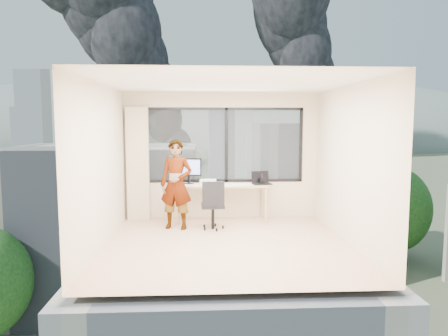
{
  "coord_description": "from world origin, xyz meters",
  "views": [
    {
      "loc": [
        -0.39,
        -6.6,
        1.97
      ],
      "look_at": [
        0.0,
        1.0,
        1.15
      ],
      "focal_mm": 33.13,
      "sensor_mm": 36.0,
      "label": 1
    }
  ],
  "objects": [
    {
      "name": "exterior_ground",
      "position": [
        0.0,
        120.0,
        -14.0
      ],
      "size": [
        400.0,
        400.0,
        0.04
      ],
      "primitive_type": "cube",
      "color": "#515B3D",
      "rests_on": "ground"
    },
    {
      "name": "floor",
      "position": [
        0.0,
        0.0,
        0.0
      ],
      "size": [
        4.0,
        4.0,
        0.01
      ],
      "primitive_type": "cube",
      "color": "#DFB491",
      "rests_on": "ground"
    },
    {
      "name": "game_console",
      "position": [
        -0.28,
        1.85,
        0.79
      ],
      "size": [
        0.35,
        0.3,
        0.08
      ],
      "primitive_type": "cube",
      "rotation": [
        0.0,
        0.0,
        -0.08
      ],
      "color": "white",
      "rests_on": "desk"
    },
    {
      "name": "hill_b",
      "position": [
        100.0,
        320.0,
        -14.0
      ],
      "size": [
        300.0,
        220.0,
        96.0
      ],
      "primitive_type": "ellipsoid",
      "color": "slate",
      "rests_on": "exterior_ground"
    },
    {
      "name": "monitor",
      "position": [
        -0.68,
        1.81,
        1.01
      ],
      "size": [
        0.54,
        0.18,
        0.53
      ],
      "primitive_type": null,
      "rotation": [
        0.0,
        0.0,
        -0.14
      ],
      "color": "black",
      "rests_on": "desk"
    },
    {
      "name": "tree_b",
      "position": [
        4.0,
        18.0,
        -9.5
      ],
      "size": [
        7.6,
        7.6,
        9.0
      ],
      "primitive_type": null,
      "color": "#1B4617",
      "rests_on": "exterior_ground"
    },
    {
      "name": "tree_c",
      "position": [
        22.0,
        40.0,
        -9.0
      ],
      "size": [
        8.4,
        8.4,
        10.0
      ],
      "primitive_type": null,
      "color": "#1B4617",
      "rests_on": "exterior_ground"
    },
    {
      "name": "near_bldg_a",
      "position": [
        -9.0,
        30.0,
        -7.0
      ],
      "size": [
        16.0,
        12.0,
        14.0
      ],
      "primitive_type": "cube",
      "color": "beige",
      "rests_on": "exterior_ground"
    },
    {
      "name": "smoke_plume_b",
      "position": [
        55.0,
        170.0,
        27.0
      ],
      "size": [
        30.0,
        18.0,
        70.0
      ],
      "primitive_type": null,
      "color": "black",
      "rests_on": "exterior_ground"
    },
    {
      "name": "far_tower_d",
      "position": [
        -60.0,
        150.0,
        -3.0
      ],
      "size": [
        16.0,
        14.0,
        22.0
      ],
      "primitive_type": "cube",
      "color": "silver",
      "rests_on": "exterior_ground"
    },
    {
      "name": "desk",
      "position": [
        0.0,
        1.66,
        0.38
      ],
      "size": [
        1.8,
        0.6,
        0.75
      ],
      "primitive_type": "cube",
      "color": "#C3B383",
      "rests_on": "floor"
    },
    {
      "name": "laptop",
      "position": [
        0.8,
        1.6,
        0.87
      ],
      "size": [
        0.43,
        0.44,
        0.24
      ],
      "primitive_type": null,
      "rotation": [
        0.0,
        0.0,
        0.18
      ],
      "color": "black",
      "rests_on": "desk"
    },
    {
      "name": "far_tower_a",
      "position": [
        -35.0,
        95.0,
        0.0
      ],
      "size": [
        14.0,
        14.0,
        28.0
      ],
      "primitive_type": "cube",
      "color": "silver",
      "rests_on": "exterior_ground"
    },
    {
      "name": "ceiling",
      "position": [
        0.0,
        0.0,
        2.6
      ],
      "size": [
        4.0,
        4.0,
        0.01
      ],
      "primitive_type": "cube",
      "color": "white",
      "rests_on": "ground"
    },
    {
      "name": "wall_right",
      "position": [
        2.0,
        0.0,
        1.3
      ],
      "size": [
        0.01,
        4.0,
        2.6
      ],
      "primitive_type": "cube",
      "color": "beige",
      "rests_on": "ground"
    },
    {
      "name": "far_tower_c",
      "position": [
        45.0,
        140.0,
        -1.0
      ],
      "size": [
        15.0,
        15.0,
        26.0
      ],
      "primitive_type": "cube",
      "color": "silver",
      "rests_on": "exterior_ground"
    },
    {
      "name": "cellphone",
      "position": [
        -0.34,
        1.53,
        0.76
      ],
      "size": [
        0.13,
        0.09,
        0.01
      ],
      "primitive_type": "cube",
      "rotation": [
        0.0,
        0.0,
        -0.35
      ],
      "color": "black",
      "rests_on": "desk"
    },
    {
      "name": "wall_left",
      "position": [
        -2.0,
        0.0,
        1.3
      ],
      "size": [
        0.01,
        4.0,
        2.6
      ],
      "primitive_type": "cube",
      "color": "beige",
      "rests_on": "ground"
    },
    {
      "name": "near_bldg_b",
      "position": [
        12.0,
        38.0,
        -6.0
      ],
      "size": [
        14.0,
        13.0,
        16.0
      ],
      "primitive_type": "cube",
      "color": "silver",
      "rests_on": "exterior_ground"
    },
    {
      "name": "curtain",
      "position": [
        -1.72,
        1.88,
        1.15
      ],
      "size": [
        0.45,
        0.14,
        2.3
      ],
      "primitive_type": "cube",
      "color": "beige",
      "rests_on": "floor"
    },
    {
      "name": "window_wall",
      "position": [
        0.05,
        2.0,
        1.52
      ],
      "size": [
        3.3,
        0.16,
        1.55
      ],
      "primitive_type": null,
      "color": "black",
      "rests_on": "ground"
    },
    {
      "name": "handbag",
      "position": [
        0.8,
        1.87,
        0.84
      ],
      "size": [
        0.24,
        0.12,
        0.18
      ],
      "primitive_type": "ellipsoid",
      "rotation": [
        0.0,
        0.0,
        -0.01
      ],
      "color": "#0B4045",
      "rests_on": "desk"
    },
    {
      "name": "chair",
      "position": [
        -0.21,
        1.0,
        0.47
      ],
      "size": [
        0.5,
        0.5,
        0.94
      ],
      "primitive_type": null,
      "rotation": [
        0.0,
        0.0,
        0.04
      ],
      "color": "black",
      "rests_on": "floor"
    },
    {
      "name": "pen_cup",
      "position": [
        0.8,
        1.61,
        0.81
      ],
      "size": [
        0.11,
        0.11,
        0.11
      ],
      "primitive_type": "cylinder",
      "rotation": [
        0.0,
        0.0,
        0.35
      ],
      "color": "black",
      "rests_on": "desk"
    },
    {
      "name": "hill_a",
      "position": [
        -120.0,
        320.0,
        -14.0
      ],
      "size": [
        288.0,
        216.0,
        90.0
      ],
      "primitive_type": "ellipsoid",
      "color": "slate",
      "rests_on": "exterior_ground"
    },
    {
      "name": "wall_front",
      "position": [
        0.0,
        -2.0,
        1.3
      ],
      "size": [
        4.0,
        0.01,
        2.6
      ],
      "primitive_type": "cube",
      "color": "beige",
      "rests_on": "ground"
    },
    {
      "name": "smoke_plume_a",
      "position": [
        -10.0,
        150.0,
        39.0
      ],
      "size": [
        40.0,
        24.0,
        90.0
      ],
      "primitive_type": null,
      "color": "black",
      "rests_on": "exterior_ground"
    },
    {
      "name": "person",
      "position": [
        -0.89,
        1.07,
        0.84
      ],
      "size": [
        0.69,
        0.54,
        1.67
      ],
      "primitive_type": "imported",
      "rotation": [
        0.0,
        0.0,
        -0.24
      ],
      "color": "#2D2D33",
      "rests_on": "floor"
    },
    {
      "name": "far_tower_b",
      "position": [
        8.0,
        120.0,
        1.0
      ],
      "size": [
        13.0,
        13.0,
        30.0
      ],
      "primitive_type": "cube",
      "color": "silver",
      "rests_on": "exterior_ground"
    }
  ]
}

